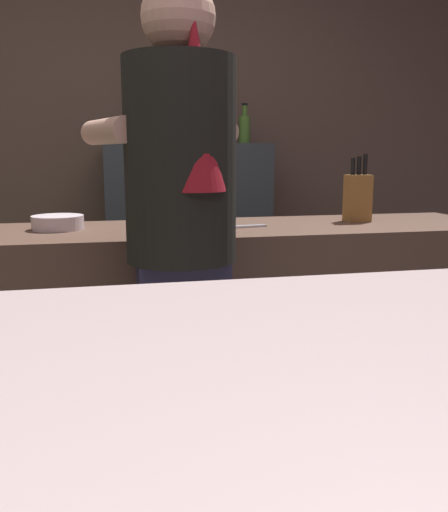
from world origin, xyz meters
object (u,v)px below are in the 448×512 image
Objects in this scene: mixing_bowl at (58,222)px; bottle_olive_oil at (218,127)px; chefs_knife at (238,227)px; bartender at (182,222)px; knife_block at (358,197)px; bottle_hot_sauce at (191,125)px; bottle_soy at (140,127)px; bottle_vinegar at (245,128)px.

mixing_bowl is 0.83× the size of bottle_olive_oil.
mixing_bowl is at bearing 162.48° from chefs_knife.
bartender is at bearing -105.86° from bottle_olive_oil.
bartender reaches higher than mixing_bowl.
knife_block is at bearing -77.16° from bartender.
bottle_hot_sauce reaches higher than knife_block.
bottle_hot_sauce is (0.29, 0.03, 0.01)m from bottle_soy.
bartender is 1.54m from bottle_soy.
bartender reaches higher than chefs_knife.
bottle_vinegar reaches higher than knife_block.
bottle_hot_sauce is (-0.55, 1.03, 0.34)m from knife_block.
chefs_knife is (0.28, 0.41, -0.07)m from bartender.
bottle_vinegar reaches higher than chefs_knife.
chefs_knife is at bearing -105.77° from bottle_vinegar.
bottle_olive_oil reaches higher than knife_block.
bottle_olive_oil is at bearing 73.27° from chefs_knife.
bottle_vinegar reaches higher than mixing_bowl.
mixing_bowl is 0.82× the size of chefs_knife.
mixing_bowl is 0.70m from chefs_knife.
bartender is at bearing -133.32° from chefs_knife.
mixing_bowl is 1.30m from bottle_hot_sauce.
bottle_vinegar is 0.98× the size of bottle_olive_oil.
bottle_hot_sauce is 1.08× the size of bottle_olive_oil.
bottle_vinegar is (-0.23, 1.06, 0.33)m from knife_block.
knife_block is 1.26× the size of bottle_soy.
mixing_bowl is at bearing 20.88° from bartender.
bottle_hot_sauce is at bearing -28.21° from bartender.
bottle_olive_oil is at bearing 111.40° from knife_block.
mixing_bowl is 1.52m from bottle_vinegar.
bottle_olive_oil is (0.45, 0.01, 0.00)m from bottle_soy.
mixing_bowl is 1.14m from bottle_soy.
bottle_hot_sauce is 0.15m from bottle_olive_oil.
chefs_knife is 1.27m from bottle_vinegar.
knife_block is at bearing -77.98° from bottle_vinegar.
bottle_hot_sauce is (-0.00, 1.12, 0.45)m from chefs_knife.
bottle_vinegar is 0.18m from bottle_olive_oil.
bottle_soy reaches higher than knife_block.
knife_block is at bearing 0.22° from chefs_knife.
bottle_soy is (-0.85, 1.01, 0.33)m from knife_block.
bartender is at bearing -149.20° from knife_block.
bottle_soy is (-0.29, 1.10, 0.43)m from chefs_knife.
knife_block is 1.46× the size of mixing_bowl.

